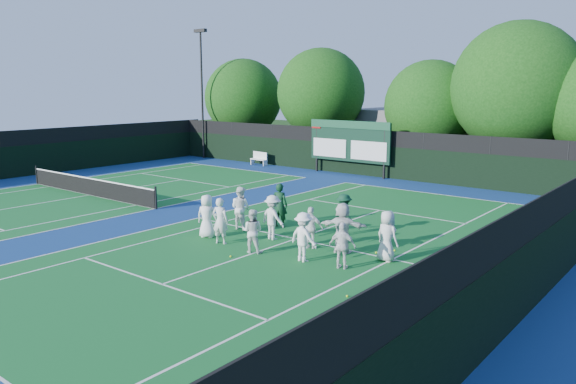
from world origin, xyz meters
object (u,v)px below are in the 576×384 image
Objects in this scene: bench at (259,158)px; tennis_net at (89,186)px; scoreboard at (349,142)px; coach_left at (280,205)px.

tennis_net is at bearing -87.40° from bench.
scoreboard reaches higher than coach_left.
bench is (-7.64, -0.21, -1.66)m from scoreboard.
scoreboard is 16.26m from tennis_net.
coach_left is (12.95, -13.28, 0.39)m from bench.
tennis_net is at bearing -12.41° from coach_left.
scoreboard is 0.53× the size of tennis_net.
scoreboard is 3.77× the size of bench.
coach_left reaches higher than bench.
bench is at bearing -178.39° from scoreboard.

